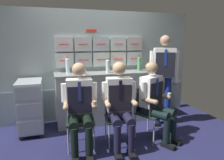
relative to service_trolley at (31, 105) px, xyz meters
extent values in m
cube|color=#21234C|center=(1.19, -0.96, -0.51)|extent=(4.80, 4.80, 0.04)
cube|color=#92A2A3|center=(1.19, 0.42, 0.59)|extent=(4.20, 0.06, 2.15)
cube|color=gray|center=(1.19, 0.38, -0.17)|extent=(4.12, 0.01, 0.64)
cube|color=silver|center=(0.63, 0.36, 0.72)|extent=(0.33, 0.06, 0.28)
cylinder|color=red|center=(0.63, 0.32, 0.72)|extent=(0.18, 0.01, 0.01)
cube|color=#A7B0B6|center=(0.98, 0.36, 0.72)|extent=(0.33, 0.06, 0.28)
cylinder|color=red|center=(0.98, 0.32, 0.72)|extent=(0.18, 0.01, 0.01)
cube|color=silver|center=(1.34, 0.36, 0.72)|extent=(0.33, 0.06, 0.28)
cylinder|color=red|center=(1.34, 0.32, 0.72)|extent=(0.18, 0.01, 0.01)
cube|color=silver|center=(1.69, 0.36, 0.72)|extent=(0.33, 0.06, 0.28)
cylinder|color=red|center=(1.69, 0.32, 0.72)|extent=(0.18, 0.01, 0.01)
cube|color=silver|center=(2.05, 0.36, 0.72)|extent=(0.33, 0.06, 0.28)
cylinder|color=red|center=(2.05, 0.32, 0.72)|extent=(0.18, 0.01, 0.01)
cube|color=silver|center=(0.63, 0.36, 1.02)|extent=(0.33, 0.06, 0.28)
cylinder|color=red|center=(0.63, 0.32, 1.02)|extent=(0.18, 0.01, 0.01)
cube|color=#B4B9BB|center=(0.98, 0.36, 1.02)|extent=(0.33, 0.06, 0.28)
cylinder|color=red|center=(0.98, 0.32, 1.02)|extent=(0.18, 0.01, 0.01)
cube|color=#ABB3BB|center=(1.34, 0.36, 1.02)|extent=(0.33, 0.06, 0.28)
cylinder|color=red|center=(1.34, 0.32, 1.02)|extent=(0.18, 0.01, 0.01)
cube|color=silver|center=(1.69, 0.36, 1.02)|extent=(0.33, 0.06, 0.28)
cylinder|color=red|center=(1.69, 0.32, 1.02)|extent=(0.18, 0.01, 0.01)
cube|color=#B1ADB0|center=(2.05, 0.36, 1.02)|extent=(0.33, 0.06, 0.28)
cylinder|color=red|center=(2.05, 0.32, 1.02)|extent=(0.18, 0.01, 0.01)
cube|color=red|center=(1.15, 0.37, 1.27)|extent=(0.20, 0.02, 0.05)
cube|color=#999F9E|center=(1.40, 0.13, -0.01)|extent=(1.95, 0.52, 0.95)
cube|color=gray|center=(1.40, 0.13, 0.47)|extent=(1.99, 0.53, 0.03)
sphere|color=black|center=(-0.16, -0.27, -0.45)|extent=(0.07, 0.07, 0.07)
sphere|color=black|center=(0.15, -0.27, -0.45)|extent=(0.07, 0.07, 0.07)
sphere|color=black|center=(-0.16, 0.28, -0.45)|extent=(0.07, 0.07, 0.07)
sphere|color=black|center=(0.15, 0.28, -0.45)|extent=(0.07, 0.07, 0.07)
cube|color=#A7B0BA|center=(0.00, 0.00, 0.00)|extent=(0.40, 0.64, 0.84)
cube|color=#929CA6|center=(0.00, -0.32, -0.28)|extent=(0.35, 0.01, 0.22)
cube|color=#929CA6|center=(0.00, -0.32, 0.00)|extent=(0.35, 0.01, 0.22)
cube|color=#929CA6|center=(0.00, -0.32, 0.28)|extent=(0.35, 0.01, 0.22)
cylinder|color=#28282D|center=(0.00, -0.30, 0.40)|extent=(0.32, 0.02, 0.02)
cylinder|color=#A8AAAF|center=(0.54, -0.91, -0.29)|extent=(0.02, 0.02, 0.40)
cylinder|color=#A8AAAF|center=(0.90, -0.95, -0.29)|extent=(0.02, 0.02, 0.40)
cylinder|color=#A8AAAF|center=(0.57, -0.56, -0.29)|extent=(0.02, 0.02, 0.40)
cylinder|color=#A8AAAF|center=(0.93, -0.59, -0.29)|extent=(0.02, 0.02, 0.40)
cube|color=#1E2824|center=(0.73, -0.75, -0.07)|extent=(0.44, 0.44, 0.02)
cube|color=#1E2824|center=(0.75, -0.56, 0.14)|extent=(0.37, 0.07, 0.40)
cylinder|color=#A8AAAF|center=(0.57, -0.56, 0.14)|extent=(0.02, 0.02, 0.40)
cylinder|color=#A8AAAF|center=(0.93, -0.59, 0.14)|extent=(0.02, 0.02, 0.40)
cube|color=black|center=(0.60, -1.13, -0.46)|extent=(0.11, 0.23, 0.06)
cube|color=black|center=(0.79, -1.15, -0.46)|extent=(0.11, 0.23, 0.06)
cylinder|color=black|center=(0.60, -1.09, -0.23)|extent=(0.10, 0.10, 0.39)
cylinder|color=black|center=(0.79, -1.11, -0.23)|extent=(0.10, 0.10, 0.39)
cylinder|color=black|center=(0.62, -0.92, -0.01)|extent=(0.17, 0.40, 0.13)
cylinder|color=black|center=(0.81, -0.94, -0.01)|extent=(0.17, 0.40, 0.13)
cube|color=black|center=(0.73, -0.75, 0.00)|extent=(0.36, 0.23, 0.12)
cube|color=white|center=(0.74, -0.73, 0.30)|extent=(0.39, 0.24, 0.49)
cube|color=black|center=(0.73, -0.84, 0.26)|extent=(0.34, 0.05, 0.39)
cube|color=navy|center=(0.72, -0.85, 0.39)|extent=(0.04, 0.01, 0.27)
cylinder|color=white|center=(0.52, -0.71, 0.35)|extent=(0.08, 0.08, 0.26)
cylinder|color=tan|center=(0.53, -0.82, 0.20)|extent=(0.09, 0.25, 0.07)
sphere|color=tan|center=(0.52, -0.93, 0.20)|extent=(0.08, 0.08, 0.08)
cylinder|color=white|center=(0.95, -0.76, 0.35)|extent=(0.08, 0.08, 0.26)
cylinder|color=tan|center=(0.92, -0.86, 0.20)|extent=(0.09, 0.25, 0.07)
sphere|color=tan|center=(0.91, -0.97, 0.20)|extent=(0.08, 0.08, 0.08)
cylinder|color=tan|center=(0.91, -0.97, 0.24)|extent=(0.06, 0.06, 0.06)
sphere|color=tan|center=(0.74, -0.73, 0.68)|extent=(0.19, 0.19, 0.19)
ellipsoid|color=black|center=(0.74, -0.72, 0.70)|extent=(0.21, 0.19, 0.14)
cylinder|color=#A8AAAF|center=(1.11, -0.99, -0.29)|extent=(0.02, 0.02, 0.40)
cylinder|color=#A8AAAF|center=(1.47, -1.03, -0.29)|extent=(0.02, 0.02, 0.40)
cylinder|color=#A8AAAF|center=(1.15, -0.63, -0.29)|extent=(0.02, 0.02, 0.40)
cylinder|color=#A8AAAF|center=(1.51, -0.68, -0.29)|extent=(0.02, 0.02, 0.40)
cube|color=#1E2824|center=(1.31, -0.83, -0.07)|extent=(0.45, 0.45, 0.02)
cube|color=#1E2824|center=(1.33, -0.65, 0.14)|extent=(0.37, 0.07, 0.40)
cylinder|color=#A8AAAF|center=(1.15, -0.63, 0.14)|extent=(0.02, 0.02, 0.40)
cylinder|color=#A8AAAF|center=(1.51, -0.68, 0.14)|extent=(0.02, 0.02, 0.40)
cube|color=black|center=(1.17, -1.21, -0.46)|extent=(0.12, 0.23, 0.06)
cube|color=black|center=(1.36, -1.23, -0.46)|extent=(0.12, 0.23, 0.06)
cylinder|color=black|center=(1.17, -1.17, -0.23)|extent=(0.10, 0.10, 0.39)
cylinder|color=black|center=(1.36, -1.19, -0.23)|extent=(0.10, 0.10, 0.39)
cylinder|color=black|center=(1.19, -1.00, -0.01)|extent=(0.18, 0.40, 0.13)
cylinder|color=black|center=(1.38, -1.02, -0.01)|extent=(0.18, 0.40, 0.13)
cube|color=black|center=(1.31, -0.83, 0.00)|extent=(0.37, 0.24, 0.12)
cube|color=white|center=(1.31, -0.81, 0.30)|extent=(0.39, 0.25, 0.49)
cube|color=black|center=(1.30, -0.92, 0.26)|extent=(0.34, 0.05, 0.39)
cube|color=black|center=(1.30, -0.93, 0.39)|extent=(0.04, 0.01, 0.27)
cylinder|color=white|center=(1.10, -0.79, 0.36)|extent=(0.08, 0.08, 0.27)
cylinder|color=tan|center=(1.11, -0.90, 0.20)|extent=(0.10, 0.25, 0.07)
sphere|color=tan|center=(1.09, -1.01, 0.20)|extent=(0.08, 0.08, 0.08)
cylinder|color=white|center=(1.52, -0.84, 0.36)|extent=(0.08, 0.08, 0.27)
cylinder|color=tan|center=(1.49, -0.95, 0.20)|extent=(0.10, 0.25, 0.07)
sphere|color=tan|center=(1.48, -1.06, 0.20)|extent=(0.08, 0.08, 0.08)
sphere|color=tan|center=(1.31, -0.81, 0.68)|extent=(0.19, 0.19, 0.19)
ellipsoid|color=gray|center=(1.31, -0.80, 0.70)|extent=(0.21, 0.20, 0.14)
cylinder|color=#A8AAAF|center=(1.80, -1.03, -0.29)|extent=(0.02, 0.02, 0.40)
cylinder|color=#A8AAAF|center=(2.12, -0.86, -0.29)|extent=(0.02, 0.02, 0.40)
cylinder|color=#A8AAAF|center=(1.63, -0.72, -0.29)|extent=(0.02, 0.02, 0.40)
cylinder|color=#A8AAAF|center=(1.95, -0.55, -0.29)|extent=(0.02, 0.02, 0.40)
cube|color=#1E2824|center=(1.87, -0.79, -0.07)|extent=(0.54, 0.54, 0.02)
cube|color=#1E2824|center=(1.79, -0.62, 0.14)|extent=(0.34, 0.20, 0.40)
cylinder|color=#A8AAAF|center=(1.63, -0.72, 0.14)|extent=(0.02, 0.02, 0.40)
cylinder|color=#A8AAAF|center=(1.95, -0.55, 0.14)|extent=(0.02, 0.02, 0.40)
cube|color=black|center=(1.97, -1.17, -0.46)|extent=(0.18, 0.24, 0.06)
cube|color=black|center=(2.14, -1.08, -0.46)|extent=(0.18, 0.24, 0.06)
cylinder|color=black|center=(1.95, -1.13, -0.23)|extent=(0.10, 0.10, 0.39)
cylinder|color=black|center=(2.12, -1.05, -0.23)|extent=(0.10, 0.10, 0.39)
cylinder|color=black|center=(1.87, -0.98, -0.01)|extent=(0.29, 0.39, 0.13)
cylinder|color=black|center=(2.04, -0.90, -0.01)|extent=(0.29, 0.39, 0.13)
cube|color=black|center=(1.87, -0.79, 0.00)|extent=(0.39, 0.34, 0.12)
cube|color=white|center=(1.87, -0.77, 0.30)|extent=(0.41, 0.34, 0.48)
cube|color=black|center=(1.91, -0.86, 0.26)|extent=(0.30, 0.17, 0.38)
cube|color=navy|center=(1.92, -0.87, 0.38)|extent=(0.04, 0.03, 0.27)
cylinder|color=white|center=(1.68, -0.87, 0.35)|extent=(0.08, 0.08, 0.26)
cylinder|color=#9F8062|center=(1.75, -0.96, 0.20)|extent=(0.17, 0.24, 0.07)
sphere|color=#9F8062|center=(1.80, -1.05, 0.20)|extent=(0.08, 0.08, 0.08)
cylinder|color=white|center=(2.05, -0.67, 0.35)|extent=(0.08, 0.08, 0.26)
cylinder|color=#9F8062|center=(2.08, -0.78, 0.20)|extent=(0.17, 0.24, 0.07)
sphere|color=#9F8062|center=(2.13, -0.87, 0.20)|extent=(0.08, 0.08, 0.08)
cylinder|color=silver|center=(2.13, -0.87, 0.24)|extent=(0.06, 0.06, 0.06)
sphere|color=#9F8062|center=(1.87, -0.77, 0.67)|extent=(0.19, 0.19, 0.19)
ellipsoid|color=tan|center=(1.86, -0.76, 0.69)|extent=(0.24, 0.24, 0.13)
cube|color=black|center=(2.23, -0.34, -0.46)|extent=(0.17, 0.26, 0.06)
cube|color=black|center=(2.42, -0.41, -0.46)|extent=(0.17, 0.26, 0.06)
cylinder|color=navy|center=(2.25, -0.32, 0.00)|extent=(0.12, 0.12, 0.86)
cylinder|color=navy|center=(2.42, -0.38, 0.00)|extent=(0.12, 0.12, 0.86)
cube|color=white|center=(2.34, -0.35, 0.69)|extent=(0.42, 0.33, 0.53)
cube|color=black|center=(2.30, -0.45, 0.66)|extent=(0.32, 0.13, 0.44)
cube|color=navy|center=(2.30, -0.46, 0.79)|extent=(0.04, 0.02, 0.29)
cylinder|color=white|center=(2.13, -0.27, 0.61)|extent=(0.08, 0.08, 0.58)
sphere|color=#A17963|center=(2.13, -0.27, 0.32)|extent=(0.08, 0.08, 0.08)
cylinder|color=white|center=(2.55, -0.43, 0.61)|extent=(0.08, 0.08, 0.58)
sphere|color=#A17963|center=(2.55, -0.43, 0.32)|extent=(0.08, 0.08, 0.08)
sphere|color=#A17963|center=(2.34, -0.35, 1.09)|extent=(0.18, 0.18, 0.18)
ellipsoid|color=brown|center=(2.34, -0.34, 1.10)|extent=(0.23, 0.22, 0.13)
cylinder|color=silver|center=(1.38, 0.04, 0.60)|extent=(0.07, 0.07, 0.23)
cone|color=silver|center=(1.38, 0.04, 0.73)|extent=(0.07, 0.07, 0.02)
cylinder|color=blue|center=(1.38, 0.04, 0.75)|extent=(0.03, 0.03, 0.02)
cylinder|color=silver|center=(0.67, 0.30, 0.61)|extent=(0.08, 0.08, 0.25)
cone|color=silver|center=(0.67, 0.30, 0.75)|extent=(0.08, 0.08, 0.02)
cylinder|color=red|center=(0.67, 0.30, 0.77)|extent=(0.03, 0.03, 0.02)
cylinder|color=#4E9C5C|center=(2.07, 0.13, 0.62)|extent=(0.08, 0.08, 0.26)
cone|color=#4E9C5C|center=(2.07, 0.13, 0.76)|extent=(0.08, 0.08, 0.02)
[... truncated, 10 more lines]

